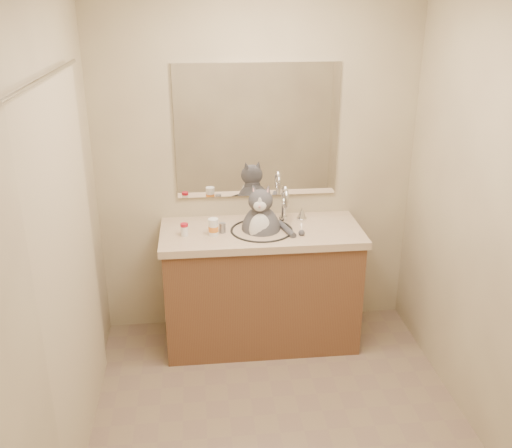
{
  "coord_description": "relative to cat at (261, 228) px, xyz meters",
  "views": [
    {
      "loc": [
        -0.41,
        -2.52,
        2.3
      ],
      "look_at": [
        -0.07,
        0.65,
        1.02
      ],
      "focal_mm": 40.0,
      "sensor_mm": 36.0,
      "label": 1
    }
  ],
  "objects": [
    {
      "name": "room",
      "position": [
        0.0,
        -0.96,
        0.34
      ],
      "size": [
        2.22,
        2.52,
        2.42
      ],
      "color": "#7C6656",
      "rests_on": "ground"
    },
    {
      "name": "vanity",
      "position": [
        0.0,
        -0.0,
        -0.42
      ],
      "size": [
        1.34,
        0.59,
        1.12
      ],
      "color": "brown",
      "rests_on": "ground"
    },
    {
      "name": "mirror",
      "position": [
        0.0,
        0.27,
        0.59
      ],
      "size": [
        1.1,
        0.02,
        0.9
      ],
      "primitive_type": "cube",
      "color": "white",
      "rests_on": "room"
    },
    {
      "name": "shower_curtain",
      "position": [
        -1.05,
        -0.86,
        0.17
      ],
      "size": [
        0.02,
        1.3,
        1.93
      ],
      "color": "tan",
      "rests_on": "ground"
    },
    {
      "name": "cat",
      "position": [
        0.0,
        0.0,
        0.0
      ],
      "size": [
        0.37,
        0.35,
        0.52
      ],
      "rotation": [
        0.0,
        0.0,
        -0.19
      ],
      "color": "#424146",
      "rests_on": "vanity"
    },
    {
      "name": "pill_bottle_redcap",
      "position": [
        -0.51,
        -0.05,
        0.03
      ],
      "size": [
        0.05,
        0.05,
        0.09
      ],
      "rotation": [
        0.0,
        0.0,
        0.03
      ],
      "color": "white",
      "rests_on": "vanity"
    },
    {
      "name": "pill_bottle_orange",
      "position": [
        -0.32,
        -0.06,
        0.04
      ],
      "size": [
        0.09,
        0.09,
        0.11
      ],
      "rotation": [
        0.0,
        0.0,
        0.43
      ],
      "color": "white",
      "rests_on": "vanity"
    },
    {
      "name": "grey_canister",
      "position": [
        -0.26,
        -0.03,
        0.02
      ],
      "size": [
        0.05,
        0.05,
        0.07
      ],
      "rotation": [
        0.0,
        0.0,
        -0.16
      ],
      "color": "gray",
      "rests_on": "vanity"
    }
  ]
}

